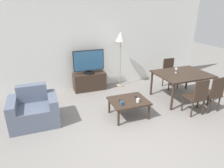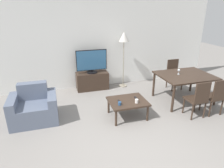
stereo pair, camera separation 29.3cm
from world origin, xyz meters
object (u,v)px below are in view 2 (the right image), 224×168
(remote_primary, at_px, (119,101))
(cup_colored_far, at_px, (137,101))
(dining_chair_near, at_px, (198,98))
(cup_white_near, at_px, (120,103))
(dining_chair_near_right, at_px, (216,95))
(remote_secondary, at_px, (136,98))
(dining_chair_far, at_px, (174,73))
(tv_stand, at_px, (92,81))
(dining_table, at_px, (185,77))
(wine_glass_left, at_px, (179,71))
(armchair, at_px, (34,108))
(floor_lamp, at_px, (124,40))
(tv, at_px, (92,62))
(coffee_table, at_px, (128,102))

(remote_primary, height_order, cup_colored_far, cup_colored_far)
(dining_chair_near, height_order, cup_white_near, dining_chair_near)
(dining_chair_near_right, relative_size, remote_secondary, 5.92)
(dining_chair_near, bearing_deg, dining_chair_far, 74.37)
(tv_stand, distance_m, cup_white_near, 2.02)
(dining_chair_near, xyz_separation_m, cup_colored_far, (-1.35, 0.31, -0.04))
(dining_table, relative_size, wine_glass_left, 9.34)
(armchair, relative_size, floor_lamp, 0.58)
(armchair, relative_size, cup_colored_far, 11.23)
(dining_table, height_order, dining_chair_near, dining_chair_near)
(armchair, xyz_separation_m, dining_chair_far, (4.00, 0.79, 0.19))
(tv, bearing_deg, dining_chair_near_right, -43.91)
(cup_white_near, bearing_deg, dining_chair_near, -10.58)
(dining_chair_far, bearing_deg, floor_lamp, 157.98)
(dining_chair_near_right, bearing_deg, coffee_table, 166.40)
(armchair, xyz_separation_m, cup_white_near, (1.79, -0.59, 0.15))
(remote_primary, bearing_deg, dining_chair_near_right, -12.17)
(dining_table, distance_m, remote_secondary, 1.56)
(dining_chair_near, xyz_separation_m, remote_secondary, (-1.27, 0.52, -0.07))
(coffee_table, relative_size, remote_secondary, 5.62)
(tv_stand, bearing_deg, dining_table, -34.12)
(remote_primary, distance_m, cup_colored_far, 0.38)
(cup_white_near, bearing_deg, coffee_table, 32.31)
(floor_lamp, xyz_separation_m, wine_glass_left, (1.05, -1.35, -0.63))
(dining_table, distance_m, wine_glass_left, 0.24)
(tv_stand, distance_m, cup_colored_far, 2.11)
(floor_lamp, distance_m, cup_white_near, 2.34)
(cup_colored_far, bearing_deg, coffee_table, 132.38)
(cup_colored_far, height_order, wine_glass_left, wine_glass_left)
(remote_primary, distance_m, wine_glass_left, 1.89)
(coffee_table, xyz_separation_m, remote_secondary, (0.23, 0.05, 0.06))
(cup_colored_far, bearing_deg, remote_secondary, 69.58)
(dining_table, relative_size, floor_lamp, 0.80)
(tv_stand, bearing_deg, coffee_table, -76.51)
(floor_lamp, xyz_separation_m, cup_colored_far, (-0.39, -1.97, -1.01))
(dining_chair_near, relative_size, remote_primary, 5.92)
(tv_stand, distance_m, remote_primary, 1.88)
(dining_table, bearing_deg, coffee_table, -167.76)
(tv, distance_m, coffee_table, 1.97)
(dining_chair_near_right, relative_size, wine_glass_left, 6.08)
(cup_colored_far, relative_size, wine_glass_left, 0.60)
(dining_chair_far, distance_m, remote_primary, 2.50)
(tv_stand, relative_size, dining_chair_near, 1.08)
(tv_stand, relative_size, tv, 1.05)
(dining_chair_near, relative_size, cup_colored_far, 10.11)
(armchair, relative_size, dining_chair_near, 1.11)
(dining_table, relative_size, cup_colored_far, 15.52)
(remote_primary, bearing_deg, dining_chair_near, -15.46)
(armchair, height_order, cup_colored_far, armchair)
(remote_primary, bearing_deg, armchair, 166.24)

